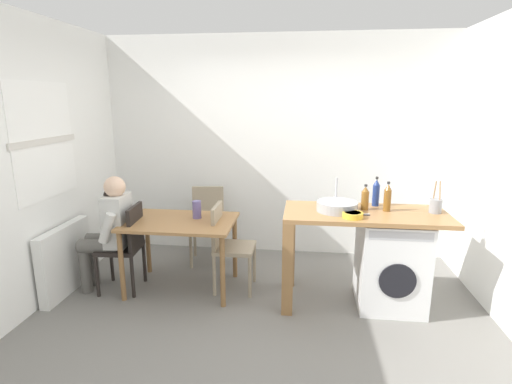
{
  "coord_description": "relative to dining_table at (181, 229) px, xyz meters",
  "views": [
    {
      "loc": [
        0.36,
        -3.18,
        1.95
      ],
      "look_at": [
        -0.09,
        0.45,
        1.08
      ],
      "focal_mm": 27.72,
      "sensor_mm": 36.0,
      "label": 1
    }
  ],
  "objects": [
    {
      "name": "washing_machine",
      "position": [
        2.07,
        -0.09,
        -0.21
      ],
      "size": [
        0.6,
        0.61,
        0.86
      ],
      "color": "white",
      "rests_on": "ground_plane"
    },
    {
      "name": "ground_plane",
      "position": [
        0.87,
        -0.53,
        -0.64
      ],
      "size": [
        5.46,
        5.46,
        0.0
      ],
      "primitive_type": "plane",
      "color": "slate"
    },
    {
      "name": "chair_person_seat",
      "position": [
        -0.55,
        -0.09,
        -0.14
      ],
      "size": [
        0.43,
        0.43,
        0.9
      ],
      "rotation": [
        0.0,
        0.0,
        1.65
      ],
      "color": "black",
      "rests_on": "ground_plane"
    },
    {
      "name": "chair_opposite",
      "position": [
        0.48,
        0.05,
        -0.14
      ],
      "size": [
        0.4,
        0.4,
        0.9
      ],
      "rotation": [
        0.0,
        0.0,
        -1.57
      ],
      "color": "gray",
      "rests_on": "ground_plane"
    },
    {
      "name": "dining_table",
      "position": [
        0.0,
        0.0,
        0.0
      ],
      "size": [
        1.1,
        0.76,
        0.74
      ],
      "color": "#9E7042",
      "rests_on": "ground_plane"
    },
    {
      "name": "vase",
      "position": [
        0.15,
        0.1,
        0.19
      ],
      "size": [
        0.09,
        0.09,
        0.18
      ],
      "primitive_type": "cylinder",
      "color": "slate",
      "rests_on": "dining_table"
    },
    {
      "name": "chair_spare_by_wall",
      "position": [
        0.09,
        0.77,
        -0.14
      ],
      "size": [
        0.45,
        0.45,
        0.9
      ],
      "rotation": [
        0.0,
        0.0,
        3.29
      ],
      "color": "gray",
      "rests_on": "ground_plane"
    },
    {
      "name": "bottle_clear_small",
      "position": [
        2.01,
        -0.03,
        0.4
      ],
      "size": [
        0.07,
        0.07,
        0.28
      ],
      "color": "brown",
      "rests_on": "kitchen_counter"
    },
    {
      "name": "scissors",
      "position": [
        1.76,
        -0.19,
        0.28
      ],
      "size": [
        0.15,
        0.06,
        0.01
      ],
      "color": "#B2B2B7",
      "rests_on": "kitchen_counter"
    },
    {
      "name": "sink_basin",
      "position": [
        1.55,
        -0.09,
        0.32
      ],
      "size": [
        0.38,
        0.38,
        0.09
      ],
      "primitive_type": "cylinder",
      "color": "#9EA0A5",
      "rests_on": "kitchen_counter"
    },
    {
      "name": "seated_person",
      "position": [
        -0.71,
        -0.11,
        0.03
      ],
      "size": [
        0.51,
        0.52,
        1.2
      ],
      "rotation": [
        0.0,
        0.0,
        1.65
      ],
      "color": "#595651",
      "rests_on": "ground_plane"
    },
    {
      "name": "wall_window_side",
      "position": [
        -1.28,
        -0.53,
        0.71
      ],
      "size": [
        0.12,
        3.8,
        2.7
      ],
      "color": "white",
      "rests_on": "ground_plane"
    },
    {
      "name": "kitchen_counter",
      "position": [
        1.6,
        -0.09,
        0.12
      ],
      "size": [
        1.5,
        0.68,
        0.92
      ],
      "color": "#9E7042",
      "rests_on": "ground_plane"
    },
    {
      "name": "utensil_crock",
      "position": [
        2.44,
        -0.04,
        0.35
      ],
      "size": [
        0.11,
        0.11,
        0.3
      ],
      "color": "gray",
      "rests_on": "kitchen_counter"
    },
    {
      "name": "wall_back",
      "position": [
        0.87,
        1.22,
        0.71
      ],
      "size": [
        4.6,
        0.1,
        2.7
      ],
      "primitive_type": "cube",
      "color": "white",
      "rests_on": "ground_plane"
    },
    {
      "name": "tap",
      "position": [
        1.55,
        0.09,
        0.42
      ],
      "size": [
        0.02,
        0.02,
        0.28
      ],
      "primitive_type": "cylinder",
      "color": "#B2B2B7",
      "rests_on": "kitchen_counter"
    },
    {
      "name": "bottle_squat_brown",
      "position": [
        1.94,
        0.15,
        0.41
      ],
      "size": [
        0.07,
        0.07,
        0.29
      ],
      "color": "navy",
      "rests_on": "kitchen_counter"
    },
    {
      "name": "radiator",
      "position": [
        -1.15,
        -0.23,
        -0.29
      ],
      "size": [
        0.1,
        0.8,
        0.7
      ],
      "primitive_type": "cube",
      "color": "white",
      "rests_on": "ground_plane"
    },
    {
      "name": "bottle_tall_green",
      "position": [
        1.81,
        -0.01,
        0.39
      ],
      "size": [
        0.07,
        0.07,
        0.24
      ],
      "color": "brown",
      "rests_on": "kitchen_counter"
    },
    {
      "name": "mixing_bowl",
      "position": [
        1.67,
        -0.29,
        0.3
      ],
      "size": [
        0.18,
        0.18,
        0.05
      ],
      "color": "gold",
      "rests_on": "kitchen_counter"
    }
  ]
}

